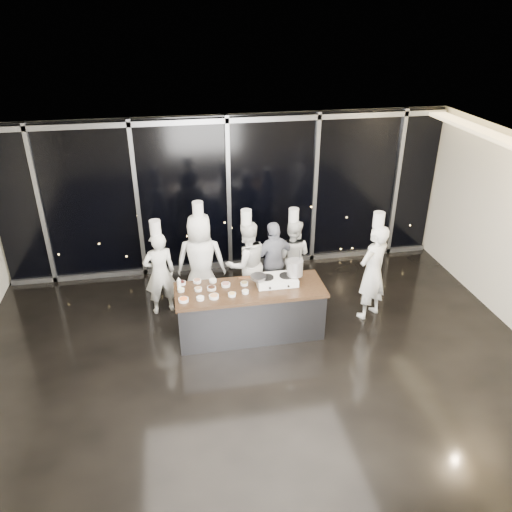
{
  "coord_description": "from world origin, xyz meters",
  "views": [
    {
      "loc": [
        -1.17,
        -6.03,
        5.11
      ],
      "look_at": [
        0.16,
        1.2,
        1.33
      ],
      "focal_mm": 35.0,
      "sensor_mm": 36.0,
      "label": 1
    }
  ],
  "objects_px": {
    "stock_pot": "(295,268)",
    "guest": "(274,262)",
    "chef_right": "(292,256)",
    "frying_pan": "(258,277)",
    "chef_left": "(201,261)",
    "chef_center": "(247,263)",
    "stove": "(276,280)",
    "chef_far_left": "(160,272)",
    "chef_side": "(373,271)",
    "demo_counter": "(250,311)"
  },
  "relations": [
    {
      "from": "frying_pan",
      "to": "stock_pot",
      "type": "xyz_separation_m",
      "value": [
        0.63,
        0.0,
        0.11
      ]
    },
    {
      "from": "stove",
      "to": "frying_pan",
      "type": "relative_size",
      "value": 1.46
    },
    {
      "from": "demo_counter",
      "to": "chef_left",
      "type": "xyz_separation_m",
      "value": [
        -0.71,
        1.08,
        0.47
      ]
    },
    {
      "from": "chef_far_left",
      "to": "chef_left",
      "type": "relative_size",
      "value": 0.88
    },
    {
      "from": "chef_far_left",
      "to": "chef_side",
      "type": "height_order",
      "value": "chef_side"
    },
    {
      "from": "chef_left",
      "to": "chef_center",
      "type": "relative_size",
      "value": 1.09
    },
    {
      "from": "chef_side",
      "to": "stock_pot",
      "type": "bearing_deg",
      "value": -24.58
    },
    {
      "from": "stove",
      "to": "stock_pot",
      "type": "distance_m",
      "value": 0.37
    },
    {
      "from": "stove",
      "to": "frying_pan",
      "type": "xyz_separation_m",
      "value": [
        -0.32,
        -0.01,
        0.1
      ]
    },
    {
      "from": "frying_pan",
      "to": "chef_center",
      "type": "relative_size",
      "value": 0.24
    },
    {
      "from": "stove",
      "to": "chef_side",
      "type": "height_order",
      "value": "chef_side"
    },
    {
      "from": "demo_counter",
      "to": "chef_center",
      "type": "bearing_deg",
      "value": 83.7
    },
    {
      "from": "guest",
      "to": "chef_right",
      "type": "bearing_deg",
      "value": -166.57
    },
    {
      "from": "chef_far_left",
      "to": "chef_left",
      "type": "xyz_separation_m",
      "value": [
        0.74,
        0.09,
        0.11
      ]
    },
    {
      "from": "stove",
      "to": "chef_right",
      "type": "xyz_separation_m",
      "value": [
        0.58,
        1.21,
        -0.21
      ]
    },
    {
      "from": "demo_counter",
      "to": "chef_side",
      "type": "relative_size",
      "value": 1.23
    },
    {
      "from": "stock_pot",
      "to": "chef_left",
      "type": "xyz_separation_m",
      "value": [
        -1.48,
        1.01,
        -0.25
      ]
    },
    {
      "from": "guest",
      "to": "chef_far_left",
      "type": "bearing_deg",
      "value": -13.99
    },
    {
      "from": "stock_pot",
      "to": "guest",
      "type": "distance_m",
      "value": 1.07
    },
    {
      "from": "stove",
      "to": "demo_counter",
      "type": "bearing_deg",
      "value": -169.37
    },
    {
      "from": "chef_center",
      "to": "chef_right",
      "type": "bearing_deg",
      "value": -176.58
    },
    {
      "from": "chef_center",
      "to": "chef_side",
      "type": "xyz_separation_m",
      "value": [
        2.09,
        -0.8,
        0.07
      ]
    },
    {
      "from": "demo_counter",
      "to": "chef_right",
      "type": "xyz_separation_m",
      "value": [
        1.04,
        1.29,
        0.31
      ]
    },
    {
      "from": "frying_pan",
      "to": "chef_right",
      "type": "relative_size",
      "value": 0.27
    },
    {
      "from": "frying_pan",
      "to": "guest",
      "type": "relative_size",
      "value": 0.29
    },
    {
      "from": "chef_far_left",
      "to": "guest",
      "type": "distance_m",
      "value": 2.09
    },
    {
      "from": "stove",
      "to": "chef_far_left",
      "type": "xyz_separation_m",
      "value": [
        -1.92,
        0.9,
        -0.15
      ]
    },
    {
      "from": "chef_right",
      "to": "demo_counter",
      "type": "bearing_deg",
      "value": 75.23
    },
    {
      "from": "chef_right",
      "to": "frying_pan",
      "type": "bearing_deg",
      "value": 77.66
    },
    {
      "from": "demo_counter",
      "to": "chef_left",
      "type": "distance_m",
      "value": 1.38
    },
    {
      "from": "chef_side",
      "to": "chef_center",
      "type": "bearing_deg",
      "value": -49.84
    },
    {
      "from": "stock_pot",
      "to": "chef_right",
      "type": "relative_size",
      "value": 0.15
    },
    {
      "from": "stove",
      "to": "chef_left",
      "type": "xyz_separation_m",
      "value": [
        -1.18,
        1.0,
        -0.04
      ]
    },
    {
      "from": "guest",
      "to": "chef_right",
      "type": "relative_size",
      "value": 0.91
    },
    {
      "from": "chef_far_left",
      "to": "chef_center",
      "type": "bearing_deg",
      "value": 166.33
    },
    {
      "from": "chef_far_left",
      "to": "chef_left",
      "type": "distance_m",
      "value": 0.76
    },
    {
      "from": "stove",
      "to": "stock_pot",
      "type": "height_order",
      "value": "stock_pot"
    },
    {
      "from": "frying_pan",
      "to": "chef_center",
      "type": "distance_m",
      "value": 0.94
    },
    {
      "from": "stock_pot",
      "to": "chef_far_left",
      "type": "xyz_separation_m",
      "value": [
        -2.23,
        0.91,
        -0.36
      ]
    },
    {
      "from": "stove",
      "to": "guest",
      "type": "xyz_separation_m",
      "value": [
        0.17,
        0.98,
        -0.18
      ]
    },
    {
      "from": "demo_counter",
      "to": "stove",
      "type": "bearing_deg",
      "value": 10.51
    },
    {
      "from": "demo_counter",
      "to": "chef_far_left",
      "type": "xyz_separation_m",
      "value": [
        -1.46,
        0.99,
        0.36
      ]
    },
    {
      "from": "demo_counter",
      "to": "chef_side",
      "type": "bearing_deg",
      "value": 4.78
    },
    {
      "from": "frying_pan",
      "to": "chef_right",
      "type": "bearing_deg",
      "value": 53.66
    },
    {
      "from": "chef_center",
      "to": "guest",
      "type": "distance_m",
      "value": 0.53
    },
    {
      "from": "demo_counter",
      "to": "stock_pot",
      "type": "relative_size",
      "value": 9.28
    },
    {
      "from": "demo_counter",
      "to": "chef_right",
      "type": "distance_m",
      "value": 1.69
    },
    {
      "from": "stove",
      "to": "chef_left",
      "type": "relative_size",
      "value": 0.33
    },
    {
      "from": "frying_pan",
      "to": "chef_side",
      "type": "distance_m",
      "value": 2.07
    },
    {
      "from": "frying_pan",
      "to": "chef_right",
      "type": "distance_m",
      "value": 1.55
    }
  ]
}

